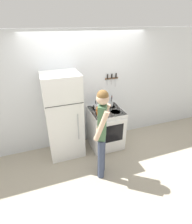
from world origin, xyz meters
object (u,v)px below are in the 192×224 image
Objects in this scene: refrigerator at (64,117)px; stove_range at (106,128)px; person at (102,131)px; dutch_oven_pot at (102,111)px; utensil_jar at (111,103)px; tea_kettle at (98,106)px.

stove_range is (0.93, -0.07, -0.44)m from refrigerator.
person is (-0.42, -0.80, 0.52)m from stove_range.
dutch_oven_pot is at bearing -145.58° from stove_range.
person reaches higher than stove_range.
person is (-0.26, -0.69, -0.01)m from dutch_oven_pot.
stove_range is at bearing -136.34° from utensil_jar.
person is at bearing -121.62° from utensil_jar.
refrigerator is 0.79m from dutch_oven_pot.
refrigerator reaches higher than dutch_oven_pot.
utensil_jar is (1.11, 0.10, 0.09)m from refrigerator.
tea_kettle is (-0.15, 0.16, 0.52)m from stove_range.
stove_range is 0.58m from utensil_jar.
tea_kettle is (0.78, 0.10, 0.08)m from refrigerator.
person is (-0.59, -0.97, -0.01)m from utensil_jar.
dutch_oven_pot is at bearing 6.41° from person.
refrigerator is at bearing 167.04° from dutch_oven_pot.
person is at bearing -59.36° from refrigerator.
stove_range is 3.46× the size of dutch_oven_pot.
tea_kettle is (0.01, 0.27, -0.00)m from dutch_oven_pot.
refrigerator is at bearing -172.84° from tea_kettle.
utensil_jar reaches higher than stove_range.
stove_range is 0.53× the size of person.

